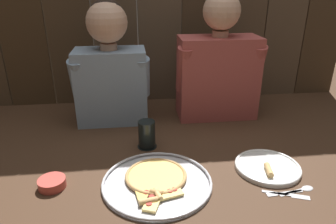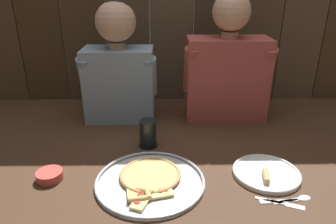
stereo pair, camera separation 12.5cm
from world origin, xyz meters
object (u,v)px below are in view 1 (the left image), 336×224
at_px(pizza_tray, 157,181).
at_px(drinking_glass, 147,134).
at_px(dipping_bowl, 52,183).
at_px(dinner_plate, 268,167).
at_px(diner_left, 110,66).
at_px(diner_right, 218,62).

height_order(pizza_tray, drinking_glass, drinking_glass).
bearing_deg(dipping_bowl, dinner_plate, 1.27).
xyz_separation_m(drinking_glass, diner_left, (-0.15, 0.30, 0.23)).
bearing_deg(dipping_bowl, diner_right, 36.82).
distance_m(dinner_plate, drinking_glass, 0.51).
bearing_deg(diner_right, diner_left, 179.93).
height_order(pizza_tray, dipping_bowl, dipping_bowl).
distance_m(pizza_tray, dipping_bowl, 0.37).
bearing_deg(pizza_tray, diner_right, 57.27).
bearing_deg(dipping_bowl, pizza_tray, -3.24).
distance_m(dinner_plate, diner_left, 0.85).
bearing_deg(dipping_bowl, drinking_glass, 35.26).
distance_m(drinking_glass, diner_right, 0.54).
distance_m(drinking_glass, diner_left, 0.41).
xyz_separation_m(pizza_tray, diner_right, (0.36, 0.57, 0.28)).
height_order(drinking_glass, diner_right, diner_right).
height_order(pizza_tray, diner_left, diner_left).
bearing_deg(dinner_plate, dipping_bowl, -178.73).
distance_m(dinner_plate, diner_right, 0.60).
relative_size(diner_left, diner_right, 0.94).
distance_m(dipping_bowl, diner_left, 0.64).
xyz_separation_m(diner_left, diner_right, (0.54, -0.00, 0.00)).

